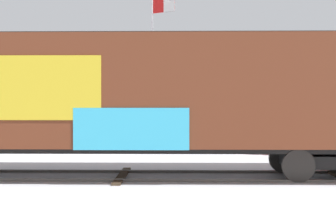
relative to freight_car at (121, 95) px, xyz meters
The scene contains 8 objects.
ground_plane 2.51m from the freight_car, behind, with size 260.00×260.00×0.00m, color silver.
track 2.41m from the freight_car, ahead, with size 60.01×2.70×0.08m.
freight_car is the anchor object (origin of this frame).
flagpole 9.85m from the freight_car, 86.82° to the left, with size 1.32×0.68×8.08m.
hillside 73.55m from the freight_car, 90.41° to the left, with size 153.91×39.89×15.33m.
parked_car_white 7.70m from the freight_car, 121.34° to the left, with size 4.37×1.90×1.69m.
parked_car_silver 6.91m from the freight_car, 74.55° to the left, with size 4.23×2.20×1.63m.
parked_car_red 9.57m from the freight_car, 39.92° to the left, with size 4.82×2.35×1.61m.
Camera 1 is at (2.26, -11.48, 2.20)m, focal length 41.60 mm.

